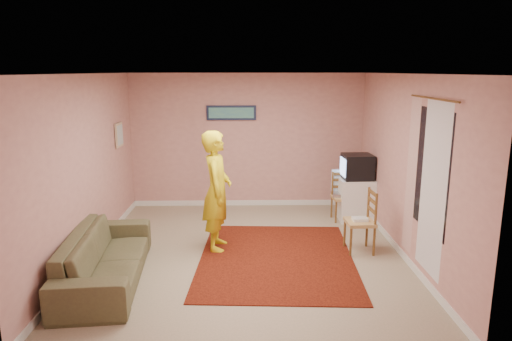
{
  "coord_description": "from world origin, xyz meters",
  "views": [
    {
      "loc": [
        0.01,
        -6.29,
        2.64
      ],
      "look_at": [
        0.14,
        0.6,
        1.13
      ],
      "focal_mm": 32.0,
      "sensor_mm": 36.0,
      "label": 1
    }
  ],
  "objects_px": {
    "person": "(217,191)",
    "chair_b": "(360,215)",
    "sofa": "(106,257)",
    "crt_tv": "(357,167)",
    "tv_cabinet": "(356,199)",
    "chair_a": "(344,192)"
  },
  "relations": [
    {
      "from": "crt_tv",
      "to": "sofa",
      "type": "xyz_separation_m",
      "value": [
        -3.74,
        -2.39,
        -0.65
      ]
    },
    {
      "from": "chair_a",
      "to": "person",
      "type": "xyz_separation_m",
      "value": [
        -2.17,
        -1.29,
        0.38
      ]
    },
    {
      "from": "sofa",
      "to": "person",
      "type": "relative_size",
      "value": 1.24
    },
    {
      "from": "crt_tv",
      "to": "sofa",
      "type": "bearing_deg",
      "value": -150.05
    },
    {
      "from": "crt_tv",
      "to": "person",
      "type": "bearing_deg",
      "value": -153.9
    },
    {
      "from": "crt_tv",
      "to": "person",
      "type": "xyz_separation_m",
      "value": [
        -2.39,
        -1.31,
        -0.08
      ]
    },
    {
      "from": "sofa",
      "to": "person",
      "type": "xyz_separation_m",
      "value": [
        1.35,
        1.08,
        0.57
      ]
    },
    {
      "from": "tv_cabinet",
      "to": "person",
      "type": "distance_m",
      "value": 2.78
    },
    {
      "from": "crt_tv",
      "to": "chair_b",
      "type": "bearing_deg",
      "value": -103.41
    },
    {
      "from": "tv_cabinet",
      "to": "chair_b",
      "type": "height_order",
      "value": "chair_b"
    },
    {
      "from": "chair_a",
      "to": "person",
      "type": "distance_m",
      "value": 2.55
    },
    {
      "from": "person",
      "to": "chair_b",
      "type": "bearing_deg",
      "value": -92.62
    },
    {
      "from": "tv_cabinet",
      "to": "sofa",
      "type": "bearing_deg",
      "value": -147.46
    },
    {
      "from": "chair_b",
      "to": "sofa",
      "type": "xyz_separation_m",
      "value": [
        -3.46,
        -0.91,
        -0.25
      ]
    },
    {
      "from": "person",
      "to": "chair_a",
      "type": "bearing_deg",
      "value": -57.27
    },
    {
      "from": "tv_cabinet",
      "to": "chair_b",
      "type": "xyz_separation_m",
      "value": [
        -0.29,
        -1.48,
        0.19
      ]
    },
    {
      "from": "person",
      "to": "sofa",
      "type": "bearing_deg",
      "value": 130.6
    },
    {
      "from": "crt_tv",
      "to": "person",
      "type": "relative_size",
      "value": 0.3
    },
    {
      "from": "chair_a",
      "to": "chair_b",
      "type": "relative_size",
      "value": 0.91
    },
    {
      "from": "tv_cabinet",
      "to": "person",
      "type": "height_order",
      "value": "person"
    },
    {
      "from": "chair_a",
      "to": "crt_tv",
      "type": "bearing_deg",
      "value": 1.05
    },
    {
      "from": "tv_cabinet",
      "to": "crt_tv",
      "type": "height_order",
      "value": "crt_tv"
    }
  ]
}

